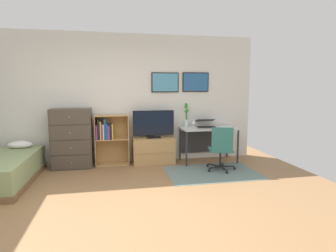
# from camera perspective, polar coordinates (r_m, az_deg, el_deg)

# --- Properties ---
(ground_plane) EXTENTS (7.20, 7.20, 0.00)m
(ground_plane) POSITION_cam_1_polar(r_m,az_deg,el_deg) (3.94, -9.98, -16.05)
(ground_plane) COLOR #936B44
(wall_back_with_posters) EXTENTS (6.12, 0.09, 2.70)m
(wall_back_with_posters) POSITION_cam_1_polar(r_m,az_deg,el_deg) (6.05, -10.77, 5.41)
(wall_back_with_posters) COLOR silver
(wall_back_with_posters) RESTS_ON ground_plane
(area_rug) EXTENTS (1.70, 1.20, 0.01)m
(area_rug) POSITION_cam_1_polar(r_m,az_deg,el_deg) (5.44, 8.92, -9.26)
(area_rug) COLOR slate
(area_rug) RESTS_ON ground_plane
(dresser) EXTENTS (0.77, 0.46, 1.18)m
(dresser) POSITION_cam_1_polar(r_m,az_deg,el_deg) (5.90, -18.86, -2.37)
(dresser) COLOR #4C4238
(dresser) RESTS_ON ground_plane
(bookshelf) EXTENTS (0.68, 0.30, 1.03)m
(bookshelf) POSITION_cam_1_polar(r_m,az_deg,el_deg) (5.91, -11.85, -2.01)
(bookshelf) COLOR tan
(bookshelf) RESTS_ON ground_plane
(tv_stand) EXTENTS (0.87, 0.41, 0.54)m
(tv_stand) POSITION_cam_1_polar(r_m,az_deg,el_deg) (5.99, -2.93, -4.94)
(tv_stand) COLOR tan
(tv_stand) RESTS_ON ground_plane
(television) EXTENTS (0.86, 0.16, 0.58)m
(television) POSITION_cam_1_polar(r_m,az_deg,el_deg) (5.87, -2.94, 0.36)
(television) COLOR black
(television) RESTS_ON tv_stand
(desk) EXTENTS (1.18, 0.62, 0.74)m
(desk) POSITION_cam_1_polar(r_m,az_deg,el_deg) (6.18, 7.91, -1.45)
(desk) COLOR silver
(desk) RESTS_ON ground_plane
(office_chair) EXTENTS (0.58, 0.57, 0.86)m
(office_chair) POSITION_cam_1_polar(r_m,az_deg,el_deg) (5.47, 10.71, -4.30)
(office_chair) COLOR #232326
(office_chair) RESTS_ON ground_plane
(laptop) EXTENTS (0.44, 0.47, 0.17)m
(laptop) POSITION_cam_1_polar(r_m,az_deg,el_deg) (6.18, 7.67, 0.43)
(laptop) COLOR #333338
(laptop) RESTS_ON desk
(computer_mouse) EXTENTS (0.06, 0.10, 0.03)m
(computer_mouse) POSITION_cam_1_polar(r_m,az_deg,el_deg) (6.14, 10.61, -0.16)
(computer_mouse) COLOR silver
(computer_mouse) RESTS_ON desk
(bamboo_vase) EXTENTS (0.09, 0.09, 0.52)m
(bamboo_vase) POSITION_cam_1_polar(r_m,az_deg,el_deg) (6.14, 3.72, 2.13)
(bamboo_vase) COLOR silver
(bamboo_vase) RESTS_ON desk
(wine_glass) EXTENTS (0.07, 0.07, 0.18)m
(wine_glass) POSITION_cam_1_polar(r_m,az_deg,el_deg) (5.88, 5.20, 0.76)
(wine_glass) COLOR silver
(wine_glass) RESTS_ON desk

